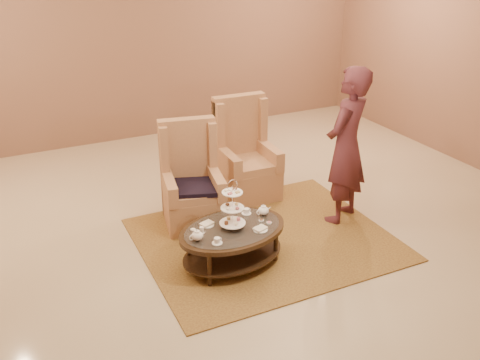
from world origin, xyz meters
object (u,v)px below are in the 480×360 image
armchair_left (192,189)px  armchair_right (245,163)px  person (346,147)px  tea_table (233,235)px

armchair_left → armchair_right: size_ratio=0.95×
armchair_right → person: 1.43m
armchair_left → person: (1.62, -0.73, 0.51)m
tea_table → armchair_left: bearing=84.4°
armchair_right → person: size_ratio=0.69×
person → tea_table: bearing=-17.2°
tea_table → armchair_right: size_ratio=0.97×
armchair_left → armchair_right: bearing=34.8°
tea_table → armchair_right: 1.69m
armchair_right → person: (0.73, -1.13, 0.50)m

